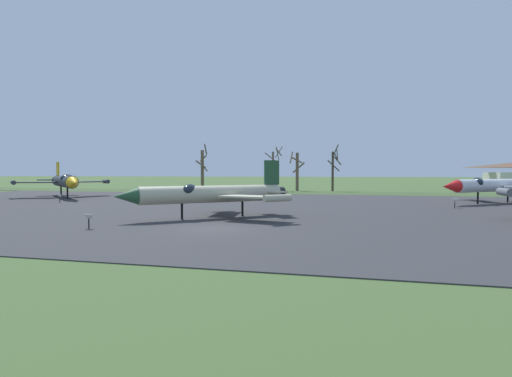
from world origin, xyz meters
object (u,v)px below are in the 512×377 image
info_placard_rear_center (455,202)px  jet_fighter_rear_center (491,185)px  info_placard_front_right (89,220)px  jet_fighter_front_right (212,194)px  jet_fighter_rear_left (64,181)px  info_placard_rear_left (60,197)px

info_placard_rear_center → jet_fighter_rear_center: bearing=55.1°
info_placard_front_right → jet_fighter_front_right: bearing=54.4°
jet_fighter_rear_center → jet_fighter_rear_left: jet_fighter_rear_left is taller
info_placard_rear_center → info_placard_rear_left: 43.30m
jet_fighter_rear_center → info_placard_rear_left: 49.81m
jet_fighter_rear_center → info_placard_rear_left: bearing=-168.2°
jet_fighter_front_right → info_placard_rear_left: 25.72m
info_placard_rear_center → info_placard_rear_left: info_placard_rear_left is taller
jet_fighter_front_right → info_placard_rear_left: size_ratio=12.19×
jet_fighter_front_right → info_placard_front_right: jet_fighter_front_right is taller
info_placard_front_right → jet_fighter_rear_left: 34.97m
info_placard_rear_center → jet_fighter_rear_left: jet_fighter_rear_left is taller
info_placard_front_right → info_placard_rear_left: info_placard_rear_left is taller
jet_fighter_front_right → info_placard_front_right: 9.30m
jet_fighter_rear_left → info_placard_rear_left: (5.41, -7.45, -1.72)m
info_placard_front_right → info_placard_rear_center: (25.50, 20.96, 0.02)m
jet_fighter_rear_center → info_placard_front_right: bearing=-137.0°
jet_fighter_rear_left → info_placard_rear_left: 9.36m
jet_fighter_front_right → info_placard_rear_left: bearing=154.1°
info_placard_rear_center → jet_fighter_rear_left: bearing=173.9°
jet_fighter_front_right → jet_fighter_rear_left: bearing=146.8°
info_placard_front_right → jet_fighter_rear_left: (-23.15, 26.16, 1.73)m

